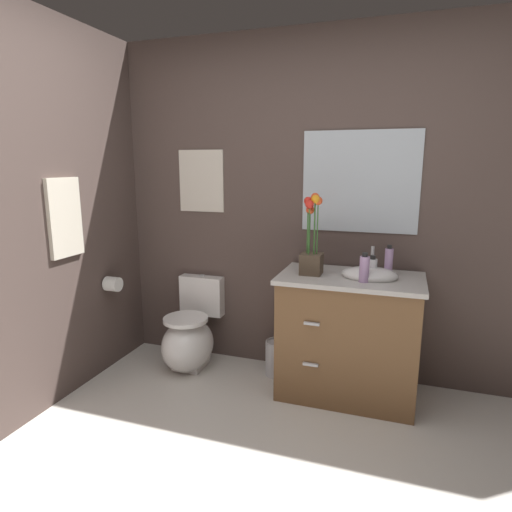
# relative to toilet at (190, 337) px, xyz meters

# --- Properties ---
(wall_back) EXTENTS (4.71, 0.05, 2.50)m
(wall_back) POSITION_rel_toilet_xyz_m (1.10, 0.30, 1.01)
(wall_back) COLOR #4C3D38
(wall_back) RESTS_ON ground_plane
(wall_left) EXTENTS (0.05, 4.84, 2.50)m
(wall_left) POSITION_rel_toilet_xyz_m (-0.63, -0.94, 1.01)
(wall_left) COLOR #4C3D38
(wall_left) RESTS_ON ground_plane
(toilet) EXTENTS (0.38, 0.59, 0.69)m
(toilet) POSITION_rel_toilet_xyz_m (0.00, 0.00, 0.00)
(toilet) COLOR white
(toilet) RESTS_ON ground_plane
(vanity_cabinet) EXTENTS (0.94, 0.56, 1.03)m
(vanity_cabinet) POSITION_rel_toilet_xyz_m (1.22, -0.03, 0.19)
(vanity_cabinet) COLOR brown
(vanity_cabinet) RESTS_ON ground_plane
(flower_vase) EXTENTS (0.14, 0.14, 0.54)m
(flower_vase) POSITION_rel_toilet_xyz_m (0.95, -0.05, 0.79)
(flower_vase) COLOR #4C3D2D
(flower_vase) RESTS_ON vanity_cabinet
(soap_bottle) EXTENTS (0.06, 0.06, 0.15)m
(soap_bottle) POSITION_rel_toilet_xyz_m (1.35, -0.02, 0.67)
(soap_bottle) COLOR white
(soap_bottle) RESTS_ON vanity_cabinet
(lotion_bottle) EXTENTS (0.06, 0.06, 0.19)m
(lotion_bottle) POSITION_rel_toilet_xyz_m (1.31, -0.14, 0.69)
(lotion_bottle) COLOR #B28CBF
(lotion_bottle) RESTS_ON vanity_cabinet
(hand_wash_bottle) EXTENTS (0.05, 0.05, 0.21)m
(hand_wash_bottle) POSITION_rel_toilet_xyz_m (1.44, 0.07, 0.70)
(hand_wash_bottle) COLOR #B28CBF
(hand_wash_bottle) RESTS_ON vanity_cabinet
(trash_bin) EXTENTS (0.18, 0.18, 0.27)m
(trash_bin) POSITION_rel_toilet_xyz_m (0.68, 0.09, -0.11)
(trash_bin) COLOR #B7B7BC
(trash_bin) RESTS_ON ground_plane
(wall_poster) EXTENTS (0.37, 0.01, 0.48)m
(wall_poster) POSITION_rel_toilet_xyz_m (0.00, 0.27, 1.20)
(wall_poster) COLOR beige
(wall_mirror) EXTENTS (0.80, 0.01, 0.70)m
(wall_mirror) POSITION_rel_toilet_xyz_m (1.21, 0.27, 1.21)
(wall_mirror) COLOR #B2BCC6
(hanging_towel) EXTENTS (0.03, 0.28, 0.52)m
(hanging_towel) POSITION_rel_toilet_xyz_m (-0.59, -0.57, 0.98)
(hanging_towel) COLOR beige
(toilet_paper_roll) EXTENTS (0.11, 0.11, 0.11)m
(toilet_paper_roll) POSITION_rel_toilet_xyz_m (-0.54, -0.20, 0.44)
(toilet_paper_roll) COLOR white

